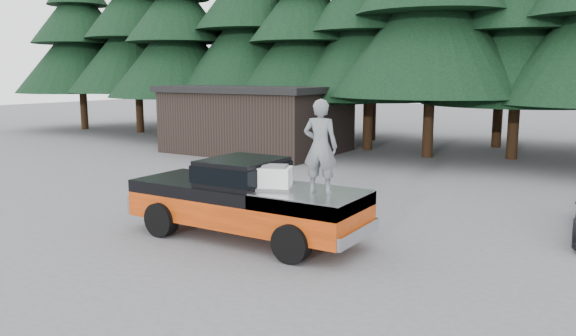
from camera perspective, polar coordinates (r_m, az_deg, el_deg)
The scene contains 6 objects.
ground at distance 13.93m, azimuth -0.74°, elevation -6.72°, with size 120.00×120.00×0.00m, color #535356.
pickup_truck at distance 13.48m, azimuth -4.25°, elevation -4.38°, with size 6.00×2.04×1.33m, color #DA440C, non-canonical shape.
truck_cab at distance 13.34m, azimuth -4.65°, elevation -0.32°, with size 1.66×1.90×0.59m, color black.
air_compressor at distance 12.62m, azimuth -1.33°, elevation -1.10°, with size 0.71×0.59×0.49m, color white.
man_on_bed at distance 12.11m, azimuth 3.30°, elevation 2.19°, with size 0.75×0.49×2.05m, color slate.
utility_building at distance 28.44m, azimuth -3.12°, elevation 5.05°, with size 8.40×6.40×3.30m.
Camera 1 is at (7.17, -11.29, 3.92)m, focal length 35.00 mm.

